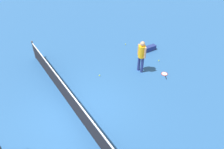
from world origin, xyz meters
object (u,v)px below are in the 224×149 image
object	(u,v)px
tennis_racket_near_player	(165,74)
tennis_ball_midcourt	(126,44)
player_near_side	(142,54)
tennis_ball_near_player	(99,75)
tennis_ball_by_net	(159,61)
equipment_bag	(150,48)

from	to	relation	value
tennis_racket_near_player	tennis_ball_midcourt	xyz separation A→B (m)	(3.50, -0.19, 0.02)
player_near_side	tennis_ball_near_player	world-z (taller)	player_near_side
player_near_side	tennis_ball_midcourt	xyz separation A→B (m)	(2.57, -1.03, -0.98)
tennis_racket_near_player	tennis_ball_near_player	distance (m)	3.28
player_near_side	tennis_ball_by_net	xyz separation A→B (m)	(0.10, -1.44, -0.98)
tennis_racket_near_player	tennis_ball_near_player	xyz separation A→B (m)	(1.74, 2.78, 0.02)
tennis_ball_by_net	equipment_bag	size ratio (longest dim) A/B	0.08
player_near_side	equipment_bag	distance (m)	2.36
tennis_ball_near_player	tennis_ball_by_net	distance (m)	3.46
player_near_side	equipment_bag	xyz separation A→B (m)	(1.23, -1.81, -0.87)
player_near_side	tennis_racket_near_player	xyz separation A→B (m)	(-0.93, -0.84, -1.00)
tennis_ball_by_net	equipment_bag	world-z (taller)	equipment_bag
tennis_racket_near_player	tennis_ball_midcourt	world-z (taller)	tennis_ball_midcourt
player_near_side	tennis_ball_near_player	distance (m)	2.32
tennis_racket_near_player	tennis_ball_by_net	world-z (taller)	tennis_ball_by_net
player_near_side	tennis_ball_midcourt	bearing A→B (deg)	-21.78
player_near_side	tennis_ball_midcourt	world-z (taller)	player_near_side
tennis_ball_by_net	equipment_bag	bearing A→B (deg)	-18.17
tennis_racket_near_player	tennis_ball_midcourt	bearing A→B (deg)	-3.12
tennis_racket_near_player	equipment_bag	size ratio (longest dim) A/B	0.72
tennis_ball_near_player	tennis_ball_by_net	size ratio (longest dim) A/B	1.00
tennis_racket_near_player	tennis_ball_by_net	xyz separation A→B (m)	(1.03, -0.60, 0.02)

